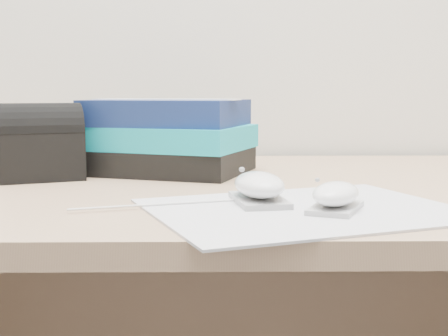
{
  "coord_description": "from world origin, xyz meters",
  "views": [
    {
      "loc": [
        -0.07,
        0.59,
        0.87
      ],
      "look_at": [
        -0.06,
        1.44,
        0.77
      ],
      "focal_mm": 50.0,
      "sensor_mm": 36.0,
      "label": 1
    }
  ],
  "objects_px": {
    "mouse_rear": "(259,187)",
    "pouch": "(39,143)",
    "desk": "(255,309)",
    "mouse_front": "(336,196)",
    "book_stack": "(169,137)"
  },
  "relations": [
    {
      "from": "mouse_rear",
      "to": "book_stack",
      "type": "xyz_separation_m",
      "value": [
        -0.14,
        0.32,
        0.04
      ]
    },
    {
      "from": "desk",
      "to": "mouse_rear",
      "type": "height_order",
      "value": "mouse_rear"
    },
    {
      "from": "mouse_front",
      "to": "book_stack",
      "type": "xyz_separation_m",
      "value": [
        -0.23,
        0.37,
        0.04
      ]
    },
    {
      "from": "desk",
      "to": "mouse_front",
      "type": "xyz_separation_m",
      "value": [
        0.08,
        -0.32,
        0.25
      ]
    },
    {
      "from": "desk",
      "to": "mouse_rear",
      "type": "bearing_deg",
      "value": -92.66
    },
    {
      "from": "book_stack",
      "to": "pouch",
      "type": "distance_m",
      "value": 0.22
    },
    {
      "from": "pouch",
      "to": "mouse_front",
      "type": "bearing_deg",
      "value": -33.68
    },
    {
      "from": "mouse_front",
      "to": "book_stack",
      "type": "height_order",
      "value": "book_stack"
    },
    {
      "from": "book_stack",
      "to": "mouse_front",
      "type": "bearing_deg",
      "value": -58.99
    },
    {
      "from": "mouse_front",
      "to": "pouch",
      "type": "bearing_deg",
      "value": 146.32
    },
    {
      "from": "mouse_rear",
      "to": "book_stack",
      "type": "distance_m",
      "value": 0.35
    },
    {
      "from": "desk",
      "to": "mouse_front",
      "type": "bearing_deg",
      "value": -76.85
    },
    {
      "from": "mouse_rear",
      "to": "mouse_front",
      "type": "bearing_deg",
      "value": -30.26
    },
    {
      "from": "mouse_rear",
      "to": "pouch",
      "type": "bearing_deg",
      "value": 145.49
    },
    {
      "from": "desk",
      "to": "book_stack",
      "type": "bearing_deg",
      "value": 160.47
    }
  ]
}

